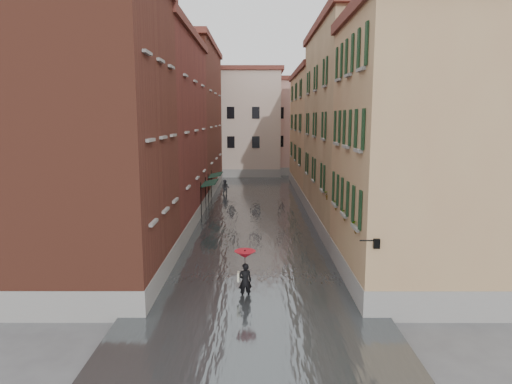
{
  "coord_description": "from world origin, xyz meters",
  "views": [
    {
      "loc": [
        0.08,
        -21.72,
        7.42
      ],
      "look_at": [
        0.05,
        5.33,
        3.0
      ],
      "focal_mm": 32.0,
      "sensor_mm": 36.0,
      "label": 1
    }
  ],
  "objects": [
    {
      "name": "wall_lantern",
      "position": [
        4.33,
        -6.0,
        3.01
      ],
      "size": [
        0.71,
        0.22,
        0.35
      ],
      "color": "black",
      "rests_on": "ground"
    },
    {
      "name": "awning_far",
      "position": [
        -3.49,
        17.26,
        2.46
      ],
      "size": [
        1.09,
        2.77,
        2.8
      ],
      "color": "black",
      "rests_on": "ground"
    },
    {
      "name": "building_end_cream",
      "position": [
        -3.0,
        38.0,
        6.5
      ],
      "size": [
        12.0,
        9.0,
        13.0
      ],
      "primitive_type": "cube",
      "color": "#BEA897",
      "rests_on": "ground"
    },
    {
      "name": "building_left_far",
      "position": [
        -7.0,
        24.0,
        7.0
      ],
      "size": [
        6.0,
        16.0,
        14.0
      ],
      "primitive_type": "cube",
      "color": "brown",
      "rests_on": "ground"
    },
    {
      "name": "building_left_near",
      "position": [
        -7.0,
        -2.0,
        6.5
      ],
      "size": [
        6.0,
        8.0,
        13.0
      ],
      "primitive_type": "cube",
      "color": "brown",
      "rests_on": "ground"
    },
    {
      "name": "building_left_mid",
      "position": [
        -7.0,
        9.0,
        6.25
      ],
      "size": [
        6.0,
        14.0,
        12.5
      ],
      "primitive_type": "cube",
      "color": "maroon",
      "rests_on": "ground"
    },
    {
      "name": "pedestrian_far",
      "position": [
        -2.89,
        21.18,
        0.8
      ],
      "size": [
        0.86,
        0.72,
        1.59
      ],
      "primitive_type": "imported",
      "rotation": [
        0.0,
        0.0,
        -0.17
      ],
      "color": "black",
      "rests_on": "ground"
    },
    {
      "name": "floodwater",
      "position": [
        0.0,
        13.0,
        0.1
      ],
      "size": [
        10.0,
        60.0,
        0.2
      ],
      "primitive_type": "cube",
      "color": "#4B5053",
      "rests_on": "ground"
    },
    {
      "name": "window_planters",
      "position": [
        4.12,
        -0.67,
        3.51
      ],
      "size": [
        0.59,
        8.23,
        0.84
      ],
      "color": "#915C2F",
      "rests_on": "ground"
    },
    {
      "name": "ground",
      "position": [
        0.0,
        0.0,
        0.0
      ],
      "size": [
        120.0,
        120.0,
        0.0
      ],
      "primitive_type": "plane",
      "color": "#515153",
      "rests_on": "ground"
    },
    {
      "name": "building_end_pink",
      "position": [
        6.0,
        40.0,
        6.0
      ],
      "size": [
        10.0,
        9.0,
        12.0
      ],
      "primitive_type": "cube",
      "color": "tan",
      "rests_on": "ground"
    },
    {
      "name": "building_right_mid",
      "position": [
        7.0,
        9.0,
        6.5
      ],
      "size": [
        6.0,
        14.0,
        13.0
      ],
      "primitive_type": "cube",
      "color": "tan",
      "rests_on": "ground"
    },
    {
      "name": "building_right_far",
      "position": [
        7.0,
        24.0,
        5.75
      ],
      "size": [
        6.0,
        16.0,
        11.5
      ],
      "primitive_type": "cube",
      "color": "#AB7F58",
      "rests_on": "ground"
    },
    {
      "name": "building_right_near",
      "position": [
        7.0,
        -2.0,
        5.75
      ],
      "size": [
        6.0,
        8.0,
        11.5
      ],
      "primitive_type": "cube",
      "color": "#AB7F58",
      "rests_on": "ground"
    },
    {
      "name": "awning_near",
      "position": [
        -3.49,
        12.37,
        2.47
      ],
      "size": [
        1.09,
        3.09,
        2.8
      ],
      "color": "black",
      "rests_on": "ground"
    },
    {
      "name": "pedestrian_main",
      "position": [
        -0.39,
        -3.8,
        1.24
      ],
      "size": [
        0.9,
        0.9,
        2.06
      ],
      "color": "black",
      "rests_on": "ground"
    }
  ]
}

